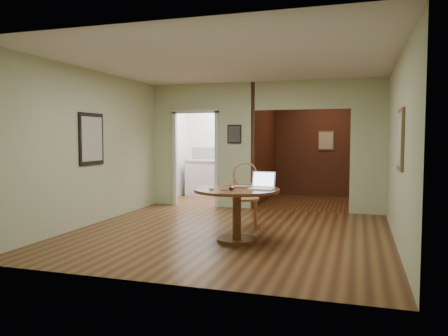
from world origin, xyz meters
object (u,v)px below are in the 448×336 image
(chair, at_px, (245,191))
(closed_laptop, at_px, (248,187))
(dining_table, at_px, (237,202))
(open_laptop, at_px, (262,184))

(chair, xyz_separation_m, closed_laptop, (0.26, -0.87, 0.18))
(dining_table, height_order, closed_laptop, closed_laptop)
(dining_table, distance_m, closed_laptop, 0.28)
(dining_table, xyz_separation_m, chair, (-0.13, 1.00, 0.04))
(dining_table, xyz_separation_m, open_laptop, (0.36, 0.08, 0.27))
(dining_table, relative_size, chair, 1.13)
(open_laptop, relative_size, closed_laptop, 1.04)
(closed_laptop, bearing_deg, chair, 87.51)
(dining_table, bearing_deg, chair, 97.39)
(open_laptop, height_order, closed_laptop, open_laptop)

